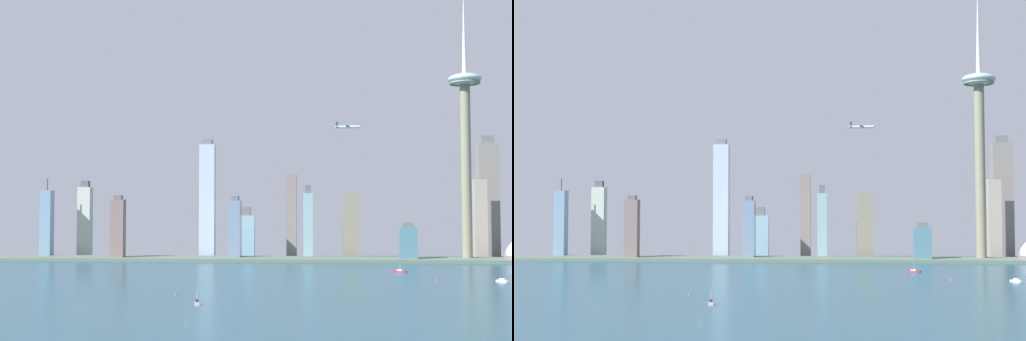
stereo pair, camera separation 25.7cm
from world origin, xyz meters
TOP-DOWN VIEW (x-y plane):
  - ground_plane at (0.00, 0.00)m, footprint 6000.00×6000.00m
  - waterfront_pier at (0.00, 502.85)m, footprint 841.37×70.44m
  - observation_tower at (260.27, 520.48)m, footprint 41.49×41.49m
  - skyscraper_0 at (-279.76, 532.50)m, footprint 14.37×15.17m
  - skyscraper_1 at (184.77, 495.20)m, footprint 21.19×12.59m
  - skyscraper_2 at (63.35, 551.51)m, footprint 12.28×27.78m
  - skyscraper_3 at (-29.03, 520.16)m, footprint 14.58×27.05m
  - skyscraper_4 at (286.57, 566.14)m, footprint 15.95×15.69m
  - skyscraper_5 at (-21.69, 568.81)m, footprint 27.07×14.06m
  - skyscraper_6 at (-175.22, 499.24)m, footprint 16.78×14.43m
  - skyscraper_7 at (118.92, 560.06)m, footprint 20.16×26.17m
  - skyscraper_8 at (40.83, 579.96)m, footprint 13.47×17.40m
  - skyscraper_9 at (-239.62, 567.27)m, footprint 17.49×14.76m
  - skyscraper_10 at (306.32, 606.17)m, footprint 26.93×20.94m
  - skyscraper_11 at (-70.30, 558.54)m, footprint 20.22×17.72m
  - boat_0 at (232.99, 244.31)m, footprint 9.39×12.51m
  - boat_1 at (156.81, 341.73)m, footprint 13.93×10.34m
  - boat_2 at (-5.18, 69.56)m, footprint 4.27×7.97m
  - channel_buoy_0 at (-29.14, 121.81)m, footprint 1.53×1.53m
  - channel_buoy_1 at (178.42, 251.10)m, footprint 1.72×1.72m
  - airplane at (113.14, 503.88)m, footprint 31.60×28.51m

SIDE VIEW (x-z plane):
  - ground_plane at x=0.00m, z-range 0.00..0.00m
  - boat_1 at x=156.81m, z-range -3.36..5.47m
  - channel_buoy_0 at x=-29.14m, z-range 0.00..2.25m
  - boat_0 at x=232.99m, z-range -0.42..2.69m
  - channel_buoy_1 at x=178.42m, z-range 0.00..2.53m
  - boat_2 at x=-5.18m, z-range -3.57..6.42m
  - waterfront_pier at x=0.00m, z-range 0.00..3.77m
  - skyscraper_1 at x=184.77m, z-range -1.60..45.83m
  - skyscraper_5 at x=-21.69m, z-range -3.40..63.41m
  - skyscraper_3 at x=-29.03m, z-range -1.89..78.72m
  - skyscraper_6 at x=-175.22m, z-range -1.71..79.51m
  - skyscraper_7 at x=118.92m, z-range 0.00..84.73m
  - skyscraper_2 at x=63.35m, z-range -3.31..91.90m
  - skyscraper_0 at x=-279.76m, z-range -7.92..96.60m
  - skyscraper_9 at x=-239.62m, z-range -2.76..99.93m
  - skyscraper_4 at x=286.57m, z-range 0.00..102.80m
  - skyscraper_8 at x=40.83m, z-range 0.00..110.15m
  - skyscraper_11 at x=-70.30m, z-range -2.28..154.78m
  - skyscraper_10 at x=306.32m, z-range -3.18..160.49m
  - airplane at x=113.14m, z-range 162.06..170.36m
  - observation_tower at x=260.27m, z-range 0.16..344.38m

